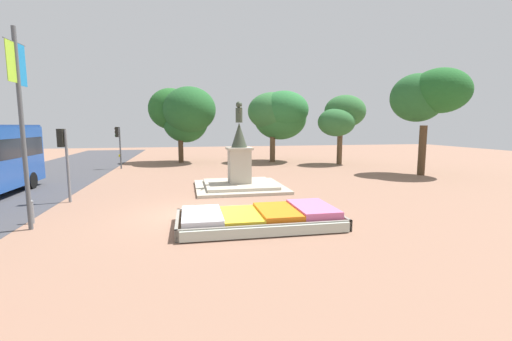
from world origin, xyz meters
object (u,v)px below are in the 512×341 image
(statue_monument, at_px, (239,173))
(traffic_light_mid_block, at_px, (64,151))
(banner_pole, at_px, (21,120))
(flower_planter, at_px, (262,218))
(kerb_bollard_mid_b, at_px, (32,211))
(traffic_light_far_corner, at_px, (118,140))

(statue_monument, height_order, traffic_light_mid_block, statue_monument)
(traffic_light_mid_block, distance_m, banner_pole, 4.38)
(traffic_light_mid_block, bearing_deg, banner_pole, -87.71)
(flower_planter, xyz_separation_m, statue_monument, (0.35, 7.17, 0.57))
(kerb_bollard_mid_b, bearing_deg, traffic_light_far_corner, 89.45)
(flower_planter, relative_size, statue_monument, 1.18)
(traffic_light_far_corner, height_order, banner_pole, banner_pole)
(statue_monument, xyz_separation_m, banner_pole, (-7.95, -6.07, 2.77))
(statue_monument, distance_m, traffic_light_mid_block, 8.46)
(traffic_light_mid_block, height_order, banner_pole, banner_pole)
(statue_monument, bearing_deg, banner_pole, -142.62)
(flower_planter, bearing_deg, statue_monument, 87.19)
(flower_planter, distance_m, banner_pole, 8.37)
(statue_monument, relative_size, banner_pole, 0.74)
(statue_monument, distance_m, traffic_light_far_corner, 13.21)
(flower_planter, relative_size, banner_pole, 0.87)
(statue_monument, relative_size, traffic_light_mid_block, 1.45)
(statue_monument, height_order, traffic_light_far_corner, statue_monument)
(statue_monument, distance_m, banner_pole, 10.38)
(flower_planter, xyz_separation_m, banner_pole, (-7.59, 1.10, 3.34))
(traffic_light_mid_block, height_order, kerb_bollard_mid_b, traffic_light_mid_block)
(flower_planter, xyz_separation_m, kerb_bollard_mid_b, (-7.84, 1.85, 0.19))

